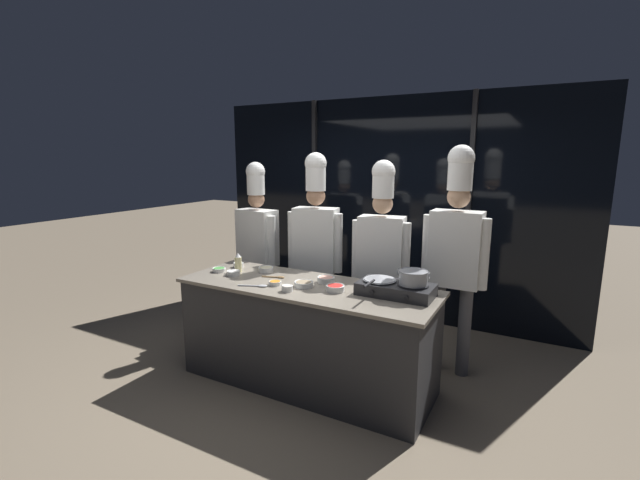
% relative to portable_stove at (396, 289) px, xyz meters
% --- Properties ---
extents(ground_plane, '(24.00, 24.00, 0.00)m').
position_rel_portable_stove_xyz_m(ground_plane, '(-0.77, -0.10, -0.97)').
color(ground_plane, '#7F705B').
extents(window_wall_back, '(4.63, 0.09, 2.70)m').
position_rel_portable_stove_xyz_m(window_wall_back, '(-0.77, 1.86, 0.38)').
color(window_wall_back, black).
rests_on(window_wall_back, ground_plane).
extents(demo_counter, '(2.27, 0.80, 0.91)m').
position_rel_portable_stove_xyz_m(demo_counter, '(-0.77, -0.10, -0.51)').
color(demo_counter, '#2D2D30').
rests_on(demo_counter, ground_plane).
extents(portable_stove, '(0.60, 0.33, 0.11)m').
position_rel_portable_stove_xyz_m(portable_stove, '(0.00, 0.00, 0.00)').
color(portable_stove, '#28282B').
rests_on(portable_stove, demo_counter).
extents(frying_pan, '(0.27, 0.46, 0.04)m').
position_rel_portable_stove_xyz_m(frying_pan, '(-0.14, -0.01, 0.07)').
color(frying_pan, '#ADAFB5').
rests_on(frying_pan, portable_stove).
extents(stock_pot, '(0.25, 0.22, 0.11)m').
position_rel_portable_stove_xyz_m(stock_pot, '(0.14, 0.00, 0.12)').
color(stock_pot, '#93969B').
rests_on(stock_pot, portable_stove).
extents(squeeze_bottle_oil, '(0.07, 0.07, 0.18)m').
position_rel_portable_stove_xyz_m(squeeze_bottle_oil, '(-1.56, -0.04, 0.03)').
color(squeeze_bottle_oil, beige).
rests_on(squeeze_bottle_oil, demo_counter).
extents(prep_bowl_rice, '(0.13, 0.13, 0.04)m').
position_rel_portable_stove_xyz_m(prep_bowl_rice, '(-1.52, -0.16, -0.03)').
color(prep_bowl_rice, white).
rests_on(prep_bowl_rice, demo_counter).
extents(prep_bowl_shrimp, '(0.16, 0.16, 0.05)m').
position_rel_portable_stove_xyz_m(prep_bowl_shrimp, '(-0.65, 0.05, -0.02)').
color(prep_bowl_shrimp, white).
rests_on(prep_bowl_shrimp, demo_counter).
extents(prep_bowl_mushrooms, '(0.16, 0.16, 0.05)m').
position_rel_portable_stove_xyz_m(prep_bowl_mushrooms, '(-0.76, -0.16, -0.03)').
color(prep_bowl_mushrooms, white).
rests_on(prep_bowl_mushrooms, demo_counter).
extents(prep_bowl_bean_sprouts, '(0.10, 0.10, 0.05)m').
position_rel_portable_stove_xyz_m(prep_bowl_bean_sprouts, '(-1.66, 0.10, -0.03)').
color(prep_bowl_bean_sprouts, white).
rests_on(prep_bowl_bean_sprouts, demo_counter).
extents(prep_bowl_scallions, '(0.13, 0.13, 0.04)m').
position_rel_portable_stove_xyz_m(prep_bowl_scallions, '(-1.72, -0.13, -0.03)').
color(prep_bowl_scallions, white).
rests_on(prep_bowl_scallions, demo_counter).
extents(prep_bowl_noodles, '(0.14, 0.14, 0.05)m').
position_rel_portable_stove_xyz_m(prep_bowl_noodles, '(-1.32, 0.08, -0.03)').
color(prep_bowl_noodles, white).
rests_on(prep_bowl_noodles, demo_counter).
extents(prep_bowl_bell_pepper, '(0.16, 0.16, 0.05)m').
position_rel_portable_stove_xyz_m(prep_bowl_bell_pepper, '(-0.47, -0.14, -0.02)').
color(prep_bowl_bell_pepper, white).
rests_on(prep_bowl_bell_pepper, demo_counter).
extents(prep_bowl_carrots, '(0.11, 0.11, 0.04)m').
position_rel_portable_stove_xyz_m(prep_bowl_carrots, '(-1.00, -0.23, -0.03)').
color(prep_bowl_carrots, white).
rests_on(prep_bowl_carrots, demo_counter).
extents(prep_bowl_onion, '(0.09, 0.09, 0.05)m').
position_rel_portable_stove_xyz_m(prep_bowl_onion, '(-0.81, -0.33, -0.02)').
color(prep_bowl_onion, white).
rests_on(prep_bowl_onion, demo_counter).
extents(serving_spoon_slotted, '(0.25, 0.13, 0.02)m').
position_rel_portable_stove_xyz_m(serving_spoon_slotted, '(-1.10, -0.33, -0.05)').
color(serving_spoon_slotted, '#B2B5BA').
rests_on(serving_spoon_slotted, demo_counter).
extents(serving_spoon_solid, '(0.22, 0.09, 0.02)m').
position_rel_portable_stove_xyz_m(serving_spoon_solid, '(-1.11, -0.03, -0.05)').
color(serving_spoon_solid, olive).
rests_on(serving_spoon_solid, demo_counter).
extents(chef_head, '(0.60, 0.30, 1.94)m').
position_rel_portable_stove_xyz_m(chef_head, '(-1.87, 0.70, 0.13)').
color(chef_head, '#232326').
rests_on(chef_head, ground_plane).
extents(chef_sous, '(0.58, 0.31, 2.04)m').
position_rel_portable_stove_xyz_m(chef_sous, '(-1.10, 0.67, 0.20)').
color(chef_sous, '#2D3856').
rests_on(chef_sous, ground_plane).
extents(chef_line, '(0.56, 0.27, 1.97)m').
position_rel_portable_stove_xyz_m(chef_line, '(-0.36, 0.61, 0.18)').
color(chef_line, '#232326').
rests_on(chef_line, ground_plane).
extents(chef_pastry, '(0.59, 0.24, 2.10)m').
position_rel_portable_stove_xyz_m(chef_pastry, '(0.31, 0.72, 0.25)').
color(chef_pastry, '#4C4C51').
rests_on(chef_pastry, ground_plane).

